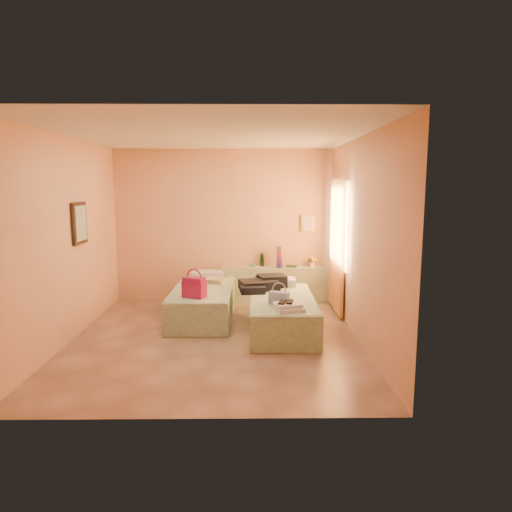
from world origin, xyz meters
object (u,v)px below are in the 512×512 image
Objects in this scene: water_bottle at (262,260)px; magenta_handbag at (194,287)px; green_book at (291,266)px; towel_stack at (289,307)px; headboard_ledge at (276,284)px; bed_right at (282,313)px; bed_left at (203,303)px; flower_vase at (312,261)px; blue_handbag at (279,298)px.

magenta_handbag is (-1.05, -1.79, -0.12)m from water_bottle.
green_book is 2.48m from towel_stack.
headboard_ledge is 0.52m from water_bottle.
magenta_handbag is (-1.30, -0.01, 0.40)m from bed_right.
green_book reaches higher than towel_stack.
headboard_ledge is 2.18m from magenta_handbag.
green_book is 0.59× the size of magenta_handbag.
bed_left is at bearing 153.12° from bed_right.
towel_stack is (1.29, -1.41, 0.30)m from bed_left.
flower_vase reaches higher than bed_left.
bed_left is 1.94m from towel_stack.
towel_stack is (0.30, -2.54, -0.22)m from water_bottle.
water_bottle is 0.93m from flower_vase.
flower_vase is (0.92, -0.08, -0.01)m from water_bottle.
green_book reaches higher than bed_right.
water_bottle is 1.05× the size of flower_vase.
bed_right is 1.78m from green_book.
water_bottle is (0.99, 1.13, 0.52)m from bed_left.
magenta_handbag is at bearing -93.88° from bed_left.
bed_left is 1.90m from green_book.
water_bottle reaches higher than green_book.
water_bottle is (-0.26, 0.08, 0.44)m from headboard_ledge.
towel_stack is (0.04, -0.76, 0.30)m from bed_right.
bed_left is 7.31× the size of blue_handbag.
bed_right is at bearing -111.54° from flower_vase.
water_bottle is at bearing 175.34° from flower_vase.
magenta_handbag is at bearing -120.34° from water_bottle.
headboard_ledge is 9.00× the size of flower_vase.
headboard_ledge is 6.26× the size of magenta_handbag.
green_book is 0.55× the size of towel_stack.
flower_vase is 2.26m from blue_handbag.
flower_vase is 2.61m from magenta_handbag.
green_book is at bearing -7.96° from water_bottle.
blue_handbag is at bearing -85.39° from water_bottle.
green_book is at bearing 102.06° from blue_handbag.
towel_stack is (-0.63, -2.47, -0.21)m from flower_vase.
magenta_handbag is at bearing -127.47° from headboard_ledge.
towel_stack is (-0.24, -2.47, -0.12)m from green_book.
magenta_handbag reaches higher than bed_right.
blue_handbag is (-0.09, -2.12, 0.26)m from headboard_ledge.
water_bottle is 0.88× the size of blue_handbag.
headboard_ledge is at bearing 75.84° from magenta_handbag.
flower_vase reaches higher than blue_handbag.
blue_handbag is (-0.08, -0.42, 0.34)m from bed_right.
blue_handbag reaches higher than bed_left.
blue_handbag is at bearing -92.33° from headboard_ledge.
towel_stack is (1.34, -0.76, -0.10)m from magenta_handbag.
green_book is (0.28, 1.70, 0.42)m from bed_right.
bed_left is 5.71× the size of towel_stack.
bed_left is at bearing 108.76° from magenta_handbag.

